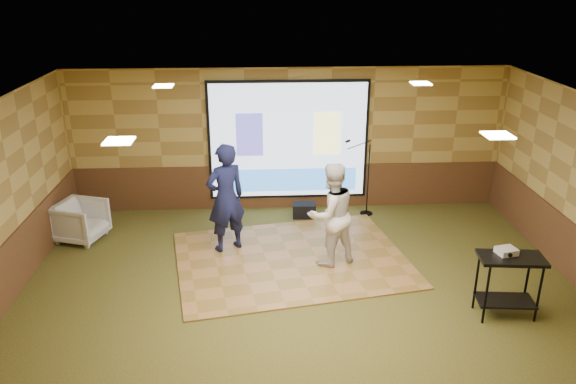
{
  "coord_description": "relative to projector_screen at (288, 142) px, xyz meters",
  "views": [
    {
      "loc": [
        -0.61,
        -7.74,
        4.76
      ],
      "look_at": [
        -0.14,
        1.05,
        1.3
      ],
      "focal_mm": 35.0,
      "sensor_mm": 36.0,
      "label": 1
    }
  ],
  "objects": [
    {
      "name": "mic_stand",
      "position": [
        1.57,
        -0.42,
        -0.98
      ],
      "size": [
        0.64,
        0.26,
        1.64
      ],
      "rotation": [
        0.0,
        0.0,
        -0.17
      ],
      "color": "black",
      "rests_on": "ground"
    },
    {
      "name": "projector_screen",
      "position": [
        0.0,
        0.0,
        0.0
      ],
      "size": [
        3.32,
        0.06,
        2.52
      ],
      "color": "black",
      "rests_on": "room_shell"
    },
    {
      "name": "wainscot_left",
      "position": [
        -4.48,
        -3.44,
        -1.0
      ],
      "size": [
        0.04,
        7.0,
        0.95
      ],
      "primitive_type": "cube",
      "color": "#51301B",
      "rests_on": "ground"
    },
    {
      "name": "downlight_sw",
      "position": [
        -2.2,
        -4.94,
        1.5
      ],
      "size": [
        0.32,
        0.32,
        0.02
      ],
      "primitive_type": "cube",
      "color": "beige",
      "rests_on": "room_shell"
    },
    {
      "name": "banquet_chair",
      "position": [
        -4.0,
        -1.33,
        -1.1
      ],
      "size": [
        1.04,
        1.02,
        0.76
      ],
      "primitive_type": "imported",
      "rotation": [
        0.0,
        0.0,
        1.26
      ],
      "color": "gray",
      "rests_on": "ground"
    },
    {
      "name": "player_right",
      "position": [
        0.59,
        -2.54,
        -0.54
      ],
      "size": [
        1.09,
        0.99,
        1.82
      ],
      "primitive_type": "imported",
      "rotation": [
        0.0,
        0.0,
        3.57
      ],
      "color": "silver",
      "rests_on": "dance_floor"
    },
    {
      "name": "projector",
      "position": [
        2.92,
        -4.15,
        -0.46
      ],
      "size": [
        0.31,
        0.28,
        0.09
      ],
      "primitive_type": "cube",
      "rotation": [
        0.0,
        0.0,
        0.22
      ],
      "color": "silver",
      "rests_on": "av_table"
    },
    {
      "name": "player_left",
      "position": [
        -1.22,
        -1.92,
        -0.45
      ],
      "size": [
        0.87,
        0.77,
        2.0
      ],
      "primitive_type": "imported",
      "rotation": [
        0.0,
        0.0,
        3.64
      ],
      "color": "#141840",
      "rests_on": "dance_floor"
    },
    {
      "name": "downlight_nw",
      "position": [
        -2.2,
        -1.64,
        1.5
      ],
      "size": [
        0.32,
        0.32,
        0.02
      ],
      "primitive_type": "cube",
      "color": "beige",
      "rests_on": "room_shell"
    },
    {
      "name": "downlight_se",
      "position": [
        2.2,
        -4.94,
        1.5
      ],
      "size": [
        0.32,
        0.32,
        0.02
      ],
      "primitive_type": "cube",
      "color": "beige",
      "rests_on": "room_shell"
    },
    {
      "name": "downlight_ne",
      "position": [
        2.2,
        -1.64,
        1.5
      ],
      "size": [
        0.32,
        0.32,
        0.02
      ],
      "primitive_type": "cube",
      "color": "beige",
      "rests_on": "room_shell"
    },
    {
      "name": "dance_floor",
      "position": [
        -0.07,
        -2.37,
        -1.46
      ],
      "size": [
        4.45,
        3.69,
        0.03
      ],
      "primitive_type": "cube",
      "rotation": [
        0.0,
        0.0,
        0.18
      ],
      "color": "#A26F3B",
      "rests_on": "ground"
    },
    {
      "name": "ground",
      "position": [
        0.0,
        -3.44,
        -1.47
      ],
      "size": [
        9.0,
        9.0,
        0.0
      ],
      "primitive_type": "plane",
      "color": "#303919",
      "rests_on": "ground"
    },
    {
      "name": "wainscot_back",
      "position": [
        0.0,
        0.04,
        -1.0
      ],
      "size": [
        9.0,
        0.04,
        0.95
      ],
      "primitive_type": "cube",
      "color": "#51301B",
      "rests_on": "ground"
    },
    {
      "name": "av_table",
      "position": [
        2.97,
        -4.24,
        -0.8
      ],
      "size": [
        0.92,
        0.48,
        0.97
      ],
      "rotation": [
        0.0,
        0.0,
        -0.1
      ],
      "color": "black",
      "rests_on": "ground"
    },
    {
      "name": "room_shell",
      "position": [
        0.0,
        -3.44,
        0.62
      ],
      "size": [
        9.04,
        7.04,
        3.02
      ],
      "color": "tan",
      "rests_on": "ground"
    },
    {
      "name": "duffel_bag",
      "position": [
        0.3,
        -0.5,
        -1.33
      ],
      "size": [
        0.48,
        0.33,
        0.29
      ],
      "primitive_type": "cube",
      "rotation": [
        0.0,
        0.0,
        -0.04
      ],
      "color": "black",
      "rests_on": "ground"
    }
  ]
}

